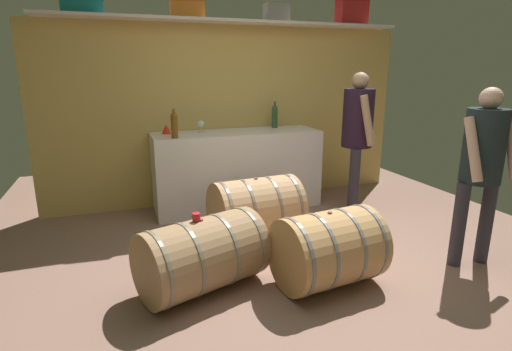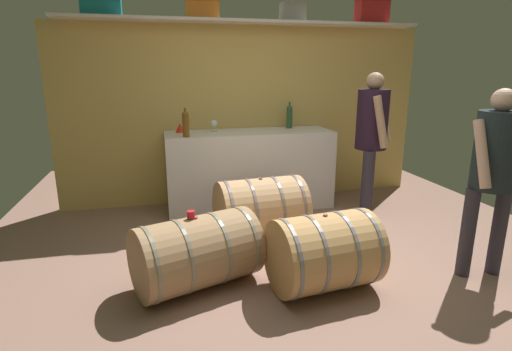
% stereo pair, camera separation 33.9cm
% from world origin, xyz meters
% --- Properties ---
extents(ground_plane, '(5.82, 7.52, 0.02)m').
position_xyz_m(ground_plane, '(0.00, 0.54, -0.01)').
color(ground_plane, '#8C6859').
extents(back_wall_panel, '(4.62, 0.10, 2.19)m').
position_xyz_m(back_wall_panel, '(0.00, 2.16, 1.09)').
color(back_wall_panel, tan).
rests_on(back_wall_panel, ground).
extents(high_shelf_board, '(4.25, 0.40, 0.03)m').
position_xyz_m(high_shelf_board, '(0.00, 2.01, 2.20)').
color(high_shelf_board, silver).
rests_on(high_shelf_board, back_wall_panel).
extents(toolcase_orange, '(0.39, 0.23, 0.29)m').
position_xyz_m(toolcase_orange, '(-0.52, 2.01, 2.36)').
color(toolcase_orange, orange).
rests_on(toolcase_orange, high_shelf_board).
extents(toolcase_grey, '(0.29, 0.19, 0.21)m').
position_xyz_m(toolcase_grey, '(0.55, 2.01, 2.32)').
color(toolcase_grey, gray).
rests_on(toolcase_grey, high_shelf_board).
extents(toolcase_red, '(0.41, 0.20, 0.36)m').
position_xyz_m(toolcase_red, '(1.60, 2.01, 2.40)').
color(toolcase_red, red).
rests_on(toolcase_red, high_shelf_board).
extents(work_cabinet, '(2.00, 0.63, 0.94)m').
position_xyz_m(work_cabinet, '(-0.03, 1.78, 0.47)').
color(work_cabinet, white).
rests_on(work_cabinet, ground).
extents(wine_bottle_amber, '(0.07, 0.07, 0.32)m').
position_xyz_m(wine_bottle_amber, '(-0.80, 1.55, 1.09)').
color(wine_bottle_amber, brown).
rests_on(wine_bottle_amber, work_cabinet).
extents(wine_bottle_green, '(0.08, 0.08, 0.33)m').
position_xyz_m(wine_bottle_green, '(0.52, 1.94, 1.09)').
color(wine_bottle_green, '#305334').
rests_on(wine_bottle_green, work_cabinet).
extents(wine_glass, '(0.08, 0.08, 0.14)m').
position_xyz_m(wine_glass, '(-0.45, 1.86, 1.04)').
color(wine_glass, white).
rests_on(wine_glass, work_cabinet).
extents(red_funnel, '(0.11, 0.11, 0.11)m').
position_xyz_m(red_funnel, '(-0.84, 1.90, 1.00)').
color(red_funnel, red).
rests_on(red_funnel, work_cabinet).
extents(wine_barrel_near, '(1.06, 0.84, 0.58)m').
position_xyz_m(wine_barrel_near, '(-0.85, 0.01, 0.29)').
color(wine_barrel_near, '#A17B54').
rests_on(wine_barrel_near, ground).
extents(wine_barrel_far, '(0.89, 0.70, 0.65)m').
position_xyz_m(wine_barrel_far, '(-0.15, 0.75, 0.32)').
color(wine_barrel_far, tan).
rests_on(wine_barrel_far, ground).
extents(wine_barrel_flank, '(0.85, 0.68, 0.61)m').
position_xyz_m(wine_barrel_flank, '(0.10, -0.24, 0.30)').
color(wine_barrel_flank, tan).
rests_on(wine_barrel_flank, ground).
extents(tasting_cup, '(0.06, 0.06, 0.06)m').
position_xyz_m(tasting_cup, '(-0.88, 0.01, 0.60)').
color(tasting_cup, red).
rests_on(tasting_cup, wine_barrel_near).
extents(winemaker_pouring, '(0.48, 0.52, 1.63)m').
position_xyz_m(winemaker_pouring, '(1.23, 1.15, 1.00)').
color(winemaker_pouring, '#332E3C').
rests_on(winemaker_pouring, ground).
extents(visitor_tasting, '(0.47, 0.39, 1.53)m').
position_xyz_m(visitor_tasting, '(1.45, -0.35, 0.94)').
color(visitor_tasting, '#2F2C36').
rests_on(visitor_tasting, ground).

